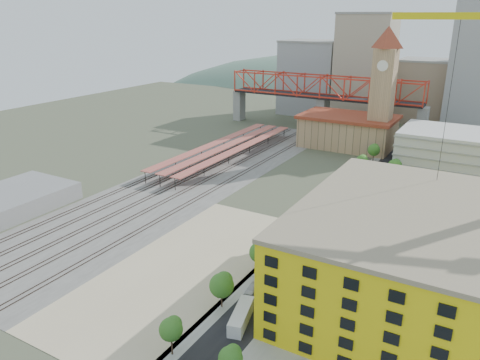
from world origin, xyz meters
The scene contains 29 objects.
ground centered at (0.00, 0.00, 0.00)m, with size 400.00×400.00×0.00m, color #474C38.
ballast_strip centered at (-36.00, 17.50, 0.03)m, with size 36.00×165.00×0.06m, color #605E59.
dirt_lot centered at (-4.00, -31.50, 0.03)m, with size 28.00×67.00×0.06m, color tan.
street_asphalt centered at (16.00, 15.00, 0.03)m, with size 12.00×170.00×0.06m, color black.
sidewalk_west centered at (10.50, 15.00, 0.02)m, with size 3.00×170.00×0.04m, color gray.
sidewalk_east centered at (21.50, 15.00, 0.02)m, with size 3.00×170.00×0.04m, color gray.
construction_pad centered at (45.00, -20.00, 0.03)m, with size 50.00×90.00×0.06m, color gray.
rail_tracks centered at (-37.80, 17.50, 0.15)m, with size 26.56×160.00×0.18m.
platform_canopies centered at (-41.00, 45.00, 3.99)m, with size 16.00×80.00×4.12m.
station_hall centered at (-5.00, 82.00, 6.67)m, with size 38.00×24.00×13.10m.
clock_tower centered at (8.00, 79.99, 28.70)m, with size 12.00×12.00×52.00m.
parking_garage centered at (36.00, 70.00, 7.00)m, with size 34.00×26.00×14.00m, color silver.
truss_bridge centered at (-25.00, 105.00, 18.86)m, with size 94.00×9.60×25.60m.
construction_building centered at (42.00, -20.00, 9.41)m, with size 44.60×50.60×18.80m.
warehouse centered at (-66.00, -30.00, 2.50)m, with size 22.00×32.00×5.00m, color gray.
street_trees centered at (16.00, 5.00, 0.00)m, with size 15.40×124.40×8.00m.
skyline centered at (7.47, 142.31, 22.81)m, with size 133.00×46.00×60.00m.
site_trailer_a centered at (16.00, -42.29, 1.31)m, with size 2.51×9.56×2.62m, color silver.
site_trailer_b centered at (16.00, -22.29, 1.37)m, with size 2.64×10.04×2.75m, color silver.
site_trailer_c centered at (16.00, -14.31, 1.28)m, with size 2.46×9.36×2.56m, color silver.
site_trailer_d centered at (16.00, -2.26, 1.33)m, with size 2.55×9.71×2.66m, color silver.
car_0 centered at (13.00, -32.84, 0.76)m, with size 1.80×4.47×1.52m, color silver.
car_1 centered at (13.00, -19.13, 0.71)m, with size 1.50×4.29×1.41m, color #98979D.
car_2 centered at (13.00, -1.66, 0.77)m, with size 2.55×5.52×1.53m, color black.
car_3 centered at (13.00, 29.08, 0.76)m, with size 2.13×5.25×1.52m, color navy.
car_4 centered at (19.00, -26.15, 0.79)m, with size 1.88×4.66×1.59m, color silver.
car_5 centered at (19.00, -13.74, 0.66)m, with size 1.39×3.99×1.31m, color #9D9EA2.
car_6 centered at (19.00, -5.17, 0.80)m, with size 2.65×5.75×1.60m, color black.
car_7 centered at (19.00, 28.29, 0.71)m, with size 1.98×4.88×1.42m, color navy.
Camera 1 is at (50.86, -102.87, 51.76)m, focal length 35.00 mm.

